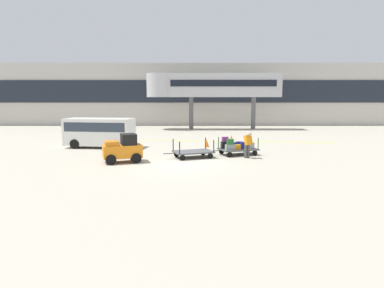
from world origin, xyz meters
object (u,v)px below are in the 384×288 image
(shuttle_van, at_px, (100,130))
(safety_cone_near, at_px, (207,143))
(baggage_cart_lead, at_px, (194,152))
(baggage_cart_middle, at_px, (238,147))
(baggage_handler, at_px, (249,144))
(safety_cone_far, at_px, (232,139))
(baggage_tug, at_px, (124,149))

(shuttle_van, height_order, safety_cone_near, shuttle_van)
(baggage_cart_lead, relative_size, baggage_cart_middle, 1.00)
(baggage_cart_lead, height_order, shuttle_van, shuttle_van)
(baggage_handler, distance_m, shuttle_van, 10.83)
(safety_cone_far, bearing_deg, baggage_tug, -129.61)
(shuttle_van, xyz_separation_m, safety_cone_near, (7.72, 0.28, -0.96))
(baggage_tug, distance_m, shuttle_van, 6.20)
(shuttle_van, distance_m, safety_cone_near, 7.78)
(baggage_cart_lead, distance_m, baggage_cart_middle, 2.95)
(baggage_cart_lead, bearing_deg, baggage_tug, -160.32)
(baggage_tug, height_order, baggage_cart_middle, baggage_tug)
(baggage_handler, bearing_deg, shuttle_van, 156.87)
(safety_cone_far, bearing_deg, shuttle_van, -162.99)
(baggage_cart_middle, height_order, safety_cone_far, baggage_cart_middle)
(baggage_cart_middle, bearing_deg, baggage_tug, -160.24)
(baggage_handler, height_order, safety_cone_near, baggage_handler)
(baggage_cart_middle, height_order, baggage_handler, baggage_handler)
(baggage_tug, distance_m, safety_cone_near, 7.62)
(baggage_handler, height_order, shuttle_van, shuttle_van)
(safety_cone_near, bearing_deg, baggage_handler, -63.69)
(baggage_cart_middle, xyz_separation_m, baggage_handler, (0.49, -1.14, 0.34))
(baggage_cart_middle, relative_size, baggage_handler, 1.96)
(baggage_tug, bearing_deg, safety_cone_near, 49.63)
(baggage_cart_middle, bearing_deg, shuttle_van, 161.78)
(baggage_tug, distance_m, baggage_handler, 7.28)
(baggage_handler, height_order, safety_cone_far, baggage_handler)
(baggage_cart_lead, xyz_separation_m, safety_cone_near, (1.01, 4.39, -0.07))
(baggage_tug, relative_size, safety_cone_far, 4.27)
(baggage_cart_lead, bearing_deg, shuttle_van, 148.45)
(baggage_tug, xyz_separation_m, safety_cone_far, (7.06, 8.53, -0.48))
(baggage_cart_lead, bearing_deg, safety_cone_far, 66.21)
(baggage_cart_lead, height_order, safety_cone_near, baggage_cart_lead)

